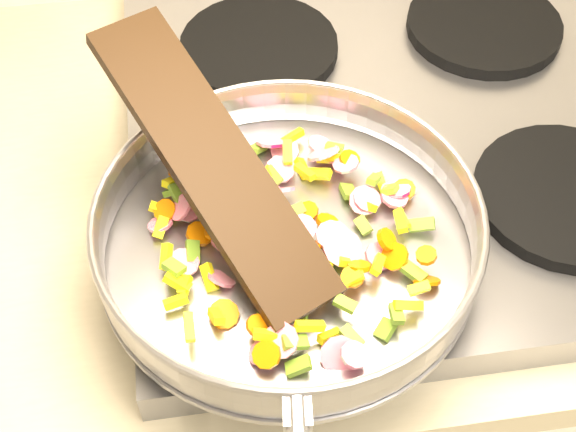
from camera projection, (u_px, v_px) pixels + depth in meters
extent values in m
cube|color=#939399|center=(397.00, 133.00, 0.91)|extent=(0.60, 0.60, 0.04)
cylinder|color=black|center=(294.00, 227.00, 0.79)|extent=(0.19, 0.19, 0.02)
cylinder|color=black|center=(567.00, 195.00, 0.81)|extent=(0.19, 0.19, 0.02)
cylinder|color=black|center=(259.00, 47.00, 0.96)|extent=(0.19, 0.19, 0.02)
cylinder|color=black|center=(484.00, 26.00, 0.99)|extent=(0.19, 0.19, 0.02)
cylinder|color=#9E9EA5|center=(288.00, 249.00, 0.76)|extent=(0.35, 0.35, 0.01)
torus|color=#9E9EA5|center=(288.00, 230.00, 0.73)|extent=(0.40, 0.40, 0.05)
torus|color=#9E9EA5|center=(288.00, 213.00, 0.71)|extent=(0.36, 0.36, 0.01)
cube|color=#9E9EA5|center=(297.00, 412.00, 0.60)|extent=(0.03, 0.03, 0.02)
cube|color=yellow|center=(293.00, 137.00, 0.83)|extent=(0.03, 0.02, 0.01)
cube|color=yellow|center=(402.00, 219.00, 0.76)|extent=(0.01, 0.02, 0.01)
cylinder|color=#D41451|center=(346.00, 164.00, 0.79)|extent=(0.03, 0.03, 0.01)
cylinder|color=#D46403|center=(200.00, 234.00, 0.75)|extent=(0.04, 0.04, 0.01)
cube|color=yellow|center=(178.00, 282.00, 0.71)|extent=(0.03, 0.02, 0.02)
cube|color=yellow|center=(303.00, 169.00, 0.81)|extent=(0.02, 0.03, 0.01)
cube|color=yellow|center=(389.00, 247.00, 0.75)|extent=(0.02, 0.02, 0.01)
cylinder|color=#D46403|center=(257.00, 325.00, 0.68)|extent=(0.02, 0.03, 0.02)
cylinder|color=#D46403|center=(387.00, 239.00, 0.73)|extent=(0.03, 0.03, 0.02)
cylinder|color=#D41451|center=(303.00, 227.00, 0.74)|extent=(0.03, 0.03, 0.02)
cube|color=yellow|center=(367.00, 204.00, 0.77)|extent=(0.02, 0.02, 0.02)
cube|color=yellow|center=(209.00, 213.00, 0.75)|extent=(0.02, 0.02, 0.01)
cylinder|color=#D41451|center=(396.00, 189.00, 0.78)|extent=(0.04, 0.04, 0.01)
cube|color=olive|center=(185.00, 168.00, 0.80)|extent=(0.02, 0.02, 0.02)
cube|color=yellow|center=(189.00, 327.00, 0.67)|extent=(0.01, 0.03, 0.01)
cube|color=olive|center=(413.00, 272.00, 0.72)|extent=(0.02, 0.03, 0.01)
cylinder|color=#D41451|center=(340.00, 356.00, 0.67)|extent=(0.05, 0.04, 0.04)
cube|color=yellow|center=(419.00, 288.00, 0.69)|extent=(0.02, 0.01, 0.01)
cube|color=olive|center=(280.00, 285.00, 0.70)|extent=(0.02, 0.02, 0.01)
cube|color=yellow|center=(310.00, 326.00, 0.67)|extent=(0.03, 0.01, 0.02)
cylinder|color=#D46403|center=(359.00, 266.00, 0.72)|extent=(0.03, 0.02, 0.02)
cylinder|color=#D41451|center=(320.00, 145.00, 0.83)|extent=(0.03, 0.03, 0.01)
cylinder|color=#D41451|center=(181.00, 207.00, 0.76)|extent=(0.03, 0.04, 0.03)
cube|color=yellow|center=(249.00, 192.00, 0.79)|extent=(0.03, 0.02, 0.01)
cylinder|color=#D41451|center=(334.00, 162.00, 0.81)|extent=(0.03, 0.03, 0.03)
cube|color=yellow|center=(260.00, 267.00, 0.73)|extent=(0.02, 0.02, 0.02)
cube|color=yellow|center=(343.00, 258.00, 0.73)|extent=(0.01, 0.02, 0.02)
cube|color=olive|center=(273.00, 176.00, 0.79)|extent=(0.02, 0.02, 0.02)
cylinder|color=#D46403|center=(300.00, 289.00, 0.70)|extent=(0.03, 0.03, 0.02)
cube|color=yellow|center=(319.00, 174.00, 0.80)|extent=(0.03, 0.02, 0.02)
cylinder|color=#D46403|center=(309.00, 245.00, 0.74)|extent=(0.03, 0.02, 0.02)
cube|color=yellow|center=(240.00, 191.00, 0.77)|extent=(0.02, 0.02, 0.01)
cylinder|color=#D41451|center=(379.00, 256.00, 0.74)|extent=(0.04, 0.04, 0.01)
cube|color=olive|center=(334.00, 147.00, 0.81)|extent=(0.02, 0.02, 0.01)
cylinder|color=#D41451|center=(355.00, 355.00, 0.66)|extent=(0.03, 0.03, 0.01)
cylinder|color=#D46403|center=(247.00, 172.00, 0.78)|extent=(0.03, 0.03, 0.02)
cylinder|color=#D46403|center=(327.00, 222.00, 0.76)|extent=(0.03, 0.03, 0.02)
cylinder|color=#D46403|center=(404.00, 190.00, 0.79)|extent=(0.03, 0.03, 0.01)
cylinder|color=#D46403|center=(350.00, 159.00, 0.80)|extent=(0.02, 0.02, 0.01)
cube|color=yellow|center=(212.00, 174.00, 0.80)|extent=(0.02, 0.02, 0.01)
cube|color=olive|center=(333.00, 253.00, 0.74)|extent=(0.02, 0.02, 0.02)
cube|color=olive|center=(249.00, 213.00, 0.75)|extent=(0.02, 0.02, 0.02)
cube|color=yellow|center=(305.00, 172.00, 0.79)|extent=(0.02, 0.03, 0.01)
cylinder|color=#D41451|center=(262.00, 351.00, 0.67)|extent=(0.03, 0.04, 0.03)
cube|color=olive|center=(298.00, 366.00, 0.66)|extent=(0.02, 0.01, 0.02)
cylinder|color=#D41451|center=(364.00, 201.00, 0.77)|extent=(0.03, 0.03, 0.02)
cube|color=olive|center=(179.00, 194.00, 0.77)|extent=(0.02, 0.03, 0.02)
cube|color=olive|center=(174.00, 267.00, 0.71)|extent=(0.02, 0.02, 0.01)
cube|color=yellow|center=(378.00, 265.00, 0.71)|extent=(0.02, 0.02, 0.01)
cylinder|color=#D41451|center=(252.00, 182.00, 0.78)|extent=(0.03, 0.03, 0.02)
cylinder|color=#D46403|center=(215.00, 231.00, 0.75)|extent=(0.03, 0.03, 0.01)
cylinder|color=#D46403|center=(181.00, 172.00, 0.79)|extent=(0.04, 0.03, 0.02)
cube|color=yellow|center=(196.00, 178.00, 0.78)|extent=(0.02, 0.02, 0.01)
cube|color=yellow|center=(173.00, 182.00, 0.78)|extent=(0.02, 0.02, 0.02)
cylinder|color=#D41451|center=(281.00, 169.00, 0.80)|extent=(0.03, 0.03, 0.01)
cube|color=olive|center=(345.00, 304.00, 0.69)|extent=(0.02, 0.02, 0.01)
cylinder|color=#D46403|center=(272.00, 238.00, 0.75)|extent=(0.02, 0.02, 0.01)
cube|color=olive|center=(298.00, 320.00, 0.70)|extent=(0.02, 0.02, 0.02)
cube|color=olive|center=(422.00, 225.00, 0.76)|extent=(0.03, 0.02, 0.02)
cube|color=yellow|center=(166.00, 257.00, 0.73)|extent=(0.01, 0.03, 0.02)
cube|color=yellow|center=(401.00, 221.00, 0.75)|extent=(0.01, 0.03, 0.01)
cylinder|color=#D41451|center=(268.00, 194.00, 0.78)|extent=(0.04, 0.04, 0.01)
cylinder|color=#D46403|center=(426.00, 255.00, 0.72)|extent=(0.02, 0.02, 0.01)
cube|color=yellow|center=(330.00, 336.00, 0.69)|extent=(0.02, 0.02, 0.02)
cube|color=yellow|center=(216.00, 316.00, 0.69)|extent=(0.02, 0.02, 0.02)
cube|color=olive|center=(363.00, 225.00, 0.76)|extent=(0.02, 0.02, 0.01)
cube|color=olive|center=(233.00, 151.00, 0.82)|extent=(0.02, 0.01, 0.01)
cube|color=yellow|center=(266.00, 176.00, 0.78)|extent=(0.02, 0.03, 0.02)
cylinder|color=#D41451|center=(184.00, 262.00, 0.73)|extent=(0.03, 0.03, 0.01)
cylinder|color=#D46403|center=(225.00, 172.00, 0.79)|extent=(0.02, 0.02, 0.02)
cylinder|color=#D41451|center=(367.00, 199.00, 0.77)|extent=(0.04, 0.03, 0.02)
cube|color=yellow|center=(256.00, 195.00, 0.77)|extent=(0.02, 0.03, 0.02)
cube|color=olive|center=(225.00, 211.00, 0.78)|extent=(0.02, 0.02, 0.02)
cylinder|color=#D41451|center=(280.00, 341.00, 0.67)|extent=(0.03, 0.04, 0.02)
cube|color=yellow|center=(322.00, 265.00, 0.73)|extent=(0.02, 0.02, 0.01)
cylinder|color=#D41451|center=(394.00, 197.00, 0.78)|extent=(0.03, 0.03, 0.01)
cube|color=yellow|center=(209.00, 278.00, 0.72)|extent=(0.02, 0.03, 0.02)
cylinder|color=#D41451|center=(226.00, 235.00, 0.74)|extent=(0.03, 0.04, 0.03)
cube|color=yellow|center=(277.00, 246.00, 0.74)|extent=(0.03, 0.02, 0.02)
cylinder|color=#D41451|center=(160.00, 224.00, 0.76)|extent=(0.04, 0.04, 0.01)
cube|color=olive|center=(258.00, 148.00, 0.83)|extent=(0.02, 0.03, 0.02)
cylinder|color=#D46403|center=(308.00, 211.00, 0.77)|extent=(0.02, 0.02, 0.02)
cube|color=yellow|center=(160.00, 227.00, 0.75)|extent=(0.02, 0.02, 0.02)
cube|color=yellow|center=(330.00, 158.00, 0.80)|extent=(0.03, 0.02, 0.01)
cube|color=yellow|center=(288.00, 152.00, 0.80)|extent=(0.01, 0.03, 0.02)
cylinder|color=#D41451|center=(277.00, 321.00, 0.69)|extent=(0.04, 0.04, 0.03)
cylinder|color=#D41451|center=(273.00, 141.00, 0.82)|extent=(0.04, 0.04, 0.02)
cylinder|color=#D41451|center=(323.00, 153.00, 0.80)|extent=(0.04, 0.04, 0.03)
cylinder|color=#D46403|center=(313.00, 289.00, 0.70)|extent=(0.03, 0.03, 0.03)
cube|color=yellow|center=(240.00, 176.00, 0.79)|extent=(0.02, 0.03, 0.02)
cube|color=yellow|center=(408.00, 305.00, 0.69)|extent=(0.03, 0.01, 0.02)
cube|color=olive|center=(374.00, 179.00, 0.78)|extent=(0.02, 0.02, 0.01)
cube|color=yellow|center=(351.00, 280.00, 0.70)|extent=(0.02, 0.01, 0.02)
cylinder|color=#D46403|center=(426.00, 280.00, 0.72)|extent=(0.04, 0.03, 0.02)
cube|color=olive|center=(397.00, 314.00, 0.69)|extent=(0.01, 0.02, 0.01)
cylinder|color=#D46403|center=(165.00, 210.00, 0.76)|extent=(0.03, 0.03, 0.02)
cylinder|color=#D46403|center=(263.00, 201.00, 0.79)|extent=(0.03, 0.03, 0.02)
cylinder|color=#D41451|center=(221.00, 279.00, 0.72)|extent=(0.03, 0.03, 0.03)
cylinder|color=#D41451|center=(189.00, 210.00, 0.77)|extent=(0.03, 0.03, 0.01)
cylinder|color=#D46403|center=(267.00, 355.00, 0.66)|extent=(0.03, 0.03, 0.02)
cylinder|color=#D41451|center=(285.00, 151.00, 0.83)|extent=(0.03, 0.03, 0.02)
cube|color=olive|center=(390.00, 189.00, 0.78)|extent=(0.02, 0.02, 0.02)
cube|color=olive|center=(352.00, 337.00, 0.68)|extent=(0.02, 0.02, 0.01)
cube|color=olive|center=(271.00, 309.00, 0.70)|extent=(0.03, 0.03, 0.01)
cylinder|color=#D46403|center=(224.00, 314.00, 0.70)|extent=(0.04, 0.04, 0.02)
cylinder|color=#D41451|center=(207.00, 171.00, 0.80)|extent=(0.04, 0.04, 0.02)
cube|color=yellow|center=(176.00, 302.00, 0.70)|extent=(0.02, 0.01, 0.01)
cube|color=olive|center=(385.00, 329.00, 0.69)|extent=(0.02, 0.02, 0.02)
cylinder|color=#D46403|center=(395.00, 257.00, 0.73)|extent=(0.03, 0.04, 0.02)
cylinder|color=#D41451|center=(301.00, 228.00, 0.76)|extent=(0.03, 0.03, 0.02)
cube|color=olive|center=(296.00, 210.00, 0.76)|extent=(0.02, 0.02, 0.01)
cylinder|color=#D41451|center=(343.00, 248.00, 0.73)|extent=(0.05, 0.05, 0.03)
cylinder|color=#D46403|center=(353.00, 277.00, 0.71)|extent=(0.02, 0.02, 0.01)
cube|color=yellow|center=(382.00, 184.00, 0.80)|extent=(0.01, 0.02, 0.02)
cube|color=yellow|center=(206.00, 158.00, 0.80)|extent=(0.02, 0.02, 0.01)
cube|color=yellow|center=(180.00, 207.00, 0.78)|extent=(0.02, 0.02, 0.02)
cube|color=yellow|center=(162.00, 209.00, 0.77)|extent=(0.03, 0.02, 0.02)
cube|color=olive|center=(193.00, 252.00, 0.74)|extent=(0.02, 0.02, 0.02)
cube|color=olive|center=(174.00, 191.00, 0.78)|extent=(0.02, 0.02, 0.02)
cube|color=olive|center=(348.00, 192.00, 0.79)|extent=(0.02, 0.02, 0.02)
cube|color=yellow|center=(265.00, 335.00, 0.67)|extent=(0.02, 0.01, 0.01)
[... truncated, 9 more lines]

